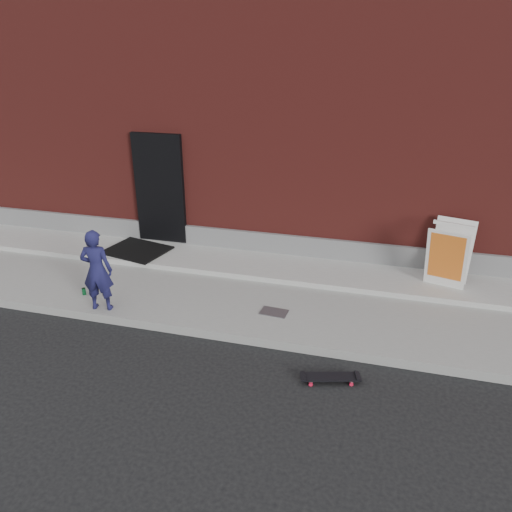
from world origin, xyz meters
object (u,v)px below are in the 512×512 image
(pizza_sign, at_px, (449,254))
(soda_can, at_px, (84,291))
(skateboard, at_px, (330,377))
(child, at_px, (97,270))

(pizza_sign, relative_size, soda_can, 9.27)
(skateboard, bearing_deg, child, 169.07)
(skateboard, relative_size, pizza_sign, 0.72)
(child, distance_m, soda_can, 0.90)
(child, height_order, skateboard, child)
(skateboard, xyz_separation_m, soda_can, (-4.41, 1.09, 0.14))
(skateboard, bearing_deg, pizza_sign, 61.04)
(child, height_order, pizza_sign, child)
(skateboard, distance_m, pizza_sign, 3.44)
(pizza_sign, bearing_deg, child, -158.21)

